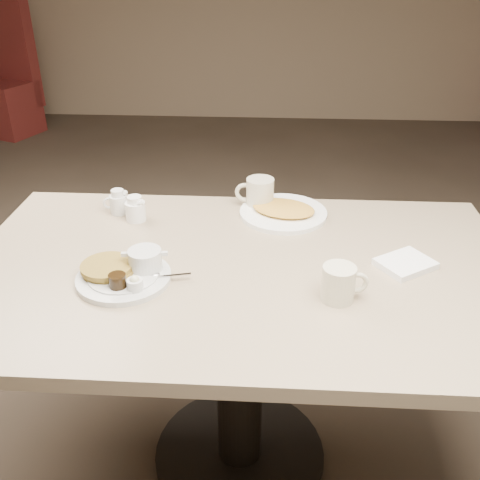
# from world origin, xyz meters

# --- Properties ---
(room) EXTENTS (7.04, 8.04, 2.84)m
(room) POSITION_xyz_m (0.00, 0.00, 1.40)
(room) COLOR #4C3F33
(room) RESTS_ON ground
(diner_table) EXTENTS (1.50, 0.90, 0.75)m
(diner_table) POSITION_xyz_m (0.00, 0.00, 0.58)
(diner_table) COLOR tan
(diner_table) RESTS_ON ground
(main_plate) EXTENTS (0.31, 0.27, 0.07)m
(main_plate) POSITION_xyz_m (-0.29, -0.08, 0.77)
(main_plate) COLOR silver
(main_plate) RESTS_ON diner_table
(coffee_mug_near) EXTENTS (0.12, 0.09, 0.09)m
(coffee_mug_near) POSITION_xyz_m (0.25, -0.14, 0.80)
(coffee_mug_near) COLOR beige
(coffee_mug_near) RESTS_ON diner_table
(napkin) EXTENTS (0.18, 0.17, 0.02)m
(napkin) POSITION_xyz_m (0.45, 0.03, 0.76)
(napkin) COLOR white
(napkin) RESTS_ON diner_table
(coffee_mug_far) EXTENTS (0.13, 0.10, 0.10)m
(coffee_mug_far) POSITION_xyz_m (0.04, 0.37, 0.80)
(coffee_mug_far) COLOR beige
(coffee_mug_far) RESTS_ON diner_table
(creamer_left) EXTENTS (0.08, 0.07, 0.08)m
(creamer_left) POSITION_xyz_m (-0.41, 0.31, 0.79)
(creamer_left) COLOR silver
(creamer_left) RESTS_ON diner_table
(creamer_right) EXTENTS (0.08, 0.08, 0.08)m
(creamer_right) POSITION_xyz_m (-0.34, 0.26, 0.79)
(creamer_right) COLOR white
(creamer_right) RESTS_ON diner_table
(hash_plate) EXTENTS (0.35, 0.35, 0.04)m
(hash_plate) POSITION_xyz_m (0.12, 0.32, 0.76)
(hash_plate) COLOR white
(hash_plate) RESTS_ON diner_table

